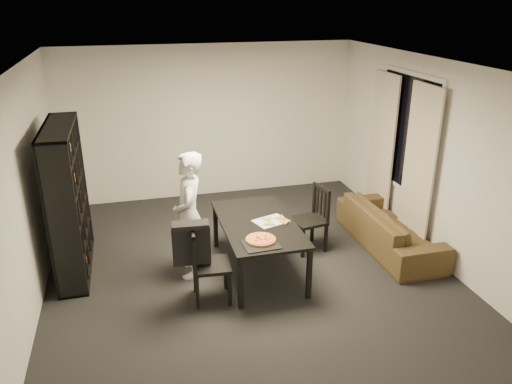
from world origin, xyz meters
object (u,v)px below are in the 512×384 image
object	(u,v)px
baking_tray	(261,245)
person	(189,215)
chair_left	(203,259)
chair_right	(314,214)
pepperoni_pizza	(261,239)
sofa	(390,228)
bookshelf	(68,200)
dining_table	(258,227)

from	to	relation	value
baking_tray	person	bearing A→B (deg)	133.73
chair_left	chair_right	xyz separation A→B (m)	(1.68, 0.88, -0.01)
pepperoni_pizza	sofa	bearing A→B (deg)	18.24
bookshelf	baking_tray	distance (m)	2.50
dining_table	baking_tray	size ratio (longest dim) A/B	4.08
bookshelf	pepperoni_pizza	distance (m)	2.47
bookshelf	chair_right	bearing A→B (deg)	-4.79
chair_right	pepperoni_pizza	distance (m)	1.37
bookshelf	dining_table	bearing A→B (deg)	-16.27
baking_tray	pepperoni_pizza	size ratio (longest dim) A/B	1.14
baking_tray	sofa	size ratio (longest dim) A/B	0.20
bookshelf	sofa	bearing A→B (deg)	-6.59
dining_table	pepperoni_pizza	xyz separation A→B (m)	(-0.10, -0.51, 0.09)
chair_right	chair_left	bearing A→B (deg)	-72.63
bookshelf	baking_tray	size ratio (longest dim) A/B	4.75
chair_left	sofa	distance (m)	2.82
bookshelf	pepperoni_pizza	size ratio (longest dim) A/B	5.43
dining_table	person	bearing A→B (deg)	170.01
chair_right	sofa	world-z (taller)	chair_right
bookshelf	sofa	distance (m)	4.31
dining_table	baking_tray	distance (m)	0.61
bookshelf	dining_table	xyz separation A→B (m)	(2.27, -0.66, -0.33)
person	chair_right	bearing A→B (deg)	106.97
baking_tray	pepperoni_pizza	xyz separation A→B (m)	(0.02, 0.09, 0.02)
chair_left	baking_tray	xyz separation A→B (m)	(0.65, -0.12, 0.16)
dining_table	chair_left	xyz separation A→B (m)	(-0.77, -0.48, -0.09)
chair_left	sofa	xyz separation A→B (m)	(2.74, 0.65, -0.24)
bookshelf	sofa	world-z (taller)	bookshelf
chair_left	pepperoni_pizza	size ratio (longest dim) A/B	2.63
chair_right	sofa	distance (m)	1.10
baking_tray	chair_left	bearing A→B (deg)	169.74
baking_tray	bookshelf	bearing A→B (deg)	149.57
person	pepperoni_pizza	size ratio (longest dim) A/B	4.61
pepperoni_pizza	chair_right	bearing A→B (deg)	41.85
dining_table	sofa	world-z (taller)	dining_table
person	pepperoni_pizza	distance (m)	0.99
bookshelf	chair_left	world-z (taller)	bookshelf
dining_table	sofa	xyz separation A→B (m)	(1.96, 0.17, -0.33)
chair_left	chair_right	bearing A→B (deg)	-58.14
dining_table	chair_right	xyz separation A→B (m)	(0.91, 0.40, -0.10)
person	pepperoni_pizza	bearing A→B (deg)	57.12
chair_left	chair_right	distance (m)	1.89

